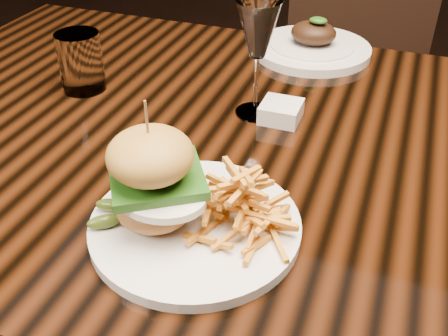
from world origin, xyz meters
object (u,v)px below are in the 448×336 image
(burger_plate, at_px, (193,199))
(wine_glass, at_px, (258,33))
(dining_table, at_px, (299,186))
(far_dish, at_px, (312,46))
(chair_far, at_px, (360,58))

(burger_plate, height_order, wine_glass, wine_glass)
(dining_table, relative_size, burger_plate, 6.02)
(dining_table, distance_m, far_dish, 0.39)
(wine_glass, bearing_deg, chair_far, 83.25)
(burger_plate, relative_size, chair_far, 0.28)
(wine_glass, bearing_deg, dining_table, -37.53)
(wine_glass, relative_size, far_dish, 0.79)
(dining_table, distance_m, wine_glass, 0.26)
(burger_plate, height_order, chair_far, chair_far)
(far_dish, bearing_deg, wine_glass, -97.03)
(dining_table, bearing_deg, chair_far, 90.47)
(burger_plate, bearing_deg, wine_glass, 71.70)
(dining_table, height_order, chair_far, chair_far)
(dining_table, relative_size, chair_far, 1.68)
(burger_plate, bearing_deg, dining_table, 48.54)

